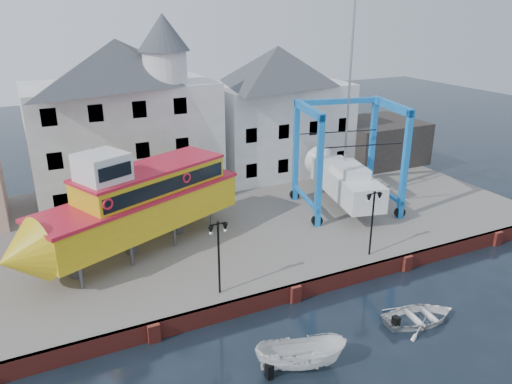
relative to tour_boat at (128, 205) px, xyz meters
name	(u,v)px	position (x,y,z in m)	size (l,w,h in m)	color
ground	(295,301)	(7.18, -7.86, -4.19)	(140.00, 140.00, 0.00)	black
hardstanding	(220,221)	(7.18, 3.14, -3.69)	(44.00, 22.00, 1.00)	#645C57
quay_wall	(294,293)	(7.18, -7.75, -3.69)	(44.00, 0.47, 1.00)	maroon
building_white_main	(124,117)	(2.30, 10.54, 3.15)	(14.00, 8.30, 14.00)	silver
building_white_right	(277,110)	(16.18, 11.14, 2.41)	(12.00, 8.00, 11.20)	silver
shed_dark	(376,141)	(26.18, 9.14, -1.19)	(8.00, 7.00, 4.00)	black
lamp_post_left	(218,239)	(3.18, -6.66, -0.02)	(1.12, 0.32, 4.20)	black
lamp_post_right	(373,207)	(13.18, -6.66, -0.02)	(1.12, 0.32, 4.20)	black
tour_boat	(128,205)	(0.00, 0.00, 0.00)	(15.70, 9.63, 6.76)	#59595E
travel_lift	(342,173)	(16.44, 1.15, -0.65)	(8.19, 10.45, 15.30)	blue
motorboat_a	(300,367)	(4.66, -12.67, -4.19)	(1.57, 4.18, 1.61)	white
motorboat_b	(419,321)	(12.08, -12.33, -4.19)	(2.88, 4.03, 0.84)	white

